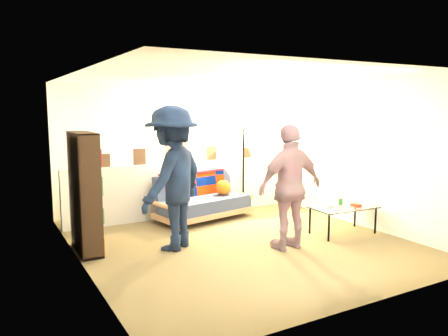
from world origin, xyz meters
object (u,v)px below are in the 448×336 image
futon_sofa (203,200)px  coffee_table (343,208)px  person_left (173,178)px  person_right (290,187)px  bookshelf (85,197)px  floor_lamp (243,150)px

futon_sofa → coffee_table: (1.53, -1.90, 0.06)m
coffee_table → person_left: (-2.62, 0.64, 0.60)m
futon_sofa → coffee_table: size_ratio=1.73×
futon_sofa → person_right: 2.17m
bookshelf → person_left: (1.11, -0.45, 0.23)m
floor_lamp → bookshelf: bearing=-161.3°
bookshelf → person_right: size_ratio=0.94×
coffee_table → person_right: person_right is taller
futon_sofa → bookshelf: bookshelf is taller
futon_sofa → coffee_table: 2.44m
bookshelf → coffee_table: (3.73, -1.09, -0.37)m
futon_sofa → floor_lamp: 1.34m
bookshelf → floor_lamp: (3.21, 1.09, 0.40)m
futon_sofa → bookshelf: 2.38m
bookshelf → floor_lamp: bearing=18.7°
futon_sofa → person_left: size_ratio=0.92×
futon_sofa → floor_lamp: floor_lamp is taller
coffee_table → floor_lamp: floor_lamp is taller
person_right → bookshelf: bearing=-27.4°
bookshelf → person_right: 2.84m
person_right → futon_sofa: bearing=-81.7°
person_left → person_right: person_left is taller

